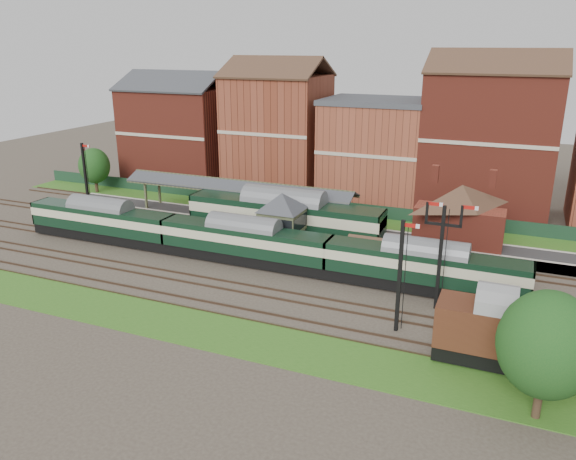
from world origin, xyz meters
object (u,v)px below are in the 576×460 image
at_px(semaphore_bracket, 441,250).
at_px(goods_van_a, 493,330).
at_px(signal_box, 282,223).
at_px(dmu_train, 244,241).
at_px(platform_railcar, 284,217).

bearing_deg(semaphore_bracket, goods_van_a, -57.03).
height_order(signal_box, goods_van_a, signal_box).
distance_m(dmu_train, goods_van_a, 23.33).
height_order(signal_box, dmu_train, signal_box).
bearing_deg(dmu_train, signal_box, 55.11).
xyz_separation_m(signal_box, goods_van_a, (19.26, -12.25, -0.88)).
relative_size(dmu_train, platform_railcar, 2.41).
xyz_separation_m(platform_railcar, goods_van_a, (20.44, -15.50, -0.33)).
relative_size(signal_box, semaphore_bracket, 0.73).
height_order(semaphore_bracket, goods_van_a, semaphore_bracket).
bearing_deg(signal_box, goods_van_a, -32.46).
relative_size(signal_box, goods_van_a, 0.89).
relative_size(semaphore_bracket, goods_van_a, 1.21).
height_order(dmu_train, platform_railcar, platform_railcar).
distance_m(semaphore_bracket, platform_railcar, 18.66).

